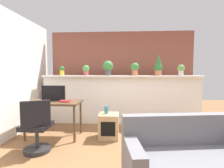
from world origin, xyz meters
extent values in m
plane|color=brown|center=(0.00, 0.00, 0.00)|extent=(12.00, 12.00, 0.00)
cube|color=white|center=(0.00, 2.00, 0.61)|extent=(4.04, 0.16, 1.23)
cube|color=white|center=(0.00, 1.96, 1.25)|extent=(4.04, 0.32, 0.04)
cube|color=brown|center=(0.00, 2.60, 1.25)|extent=(4.04, 0.10, 2.50)
cylinder|color=gold|center=(-1.54, 1.97, 1.33)|extent=(0.11, 0.11, 0.13)
sphere|color=#2D7033|center=(-1.54, 1.97, 1.44)|extent=(0.13, 0.13, 0.13)
cylinder|color=#B7474C|center=(-0.91, 1.99, 1.32)|extent=(0.12, 0.12, 0.11)
sphere|color=#4C9347|center=(-0.91, 1.99, 1.44)|extent=(0.18, 0.18, 0.18)
cylinder|color=#4C4C51|center=(-0.33, 1.93, 1.34)|extent=(0.15, 0.15, 0.14)
sphere|color=#3D843D|center=(-0.33, 1.93, 1.51)|extent=(0.26, 0.26, 0.26)
cylinder|color=#C66B42|center=(0.35, 1.98, 1.33)|extent=(0.14, 0.14, 0.13)
sphere|color=#3D843D|center=(0.35, 1.98, 1.48)|extent=(0.21, 0.21, 0.21)
cylinder|color=#C66B42|center=(0.94, 1.97, 1.33)|extent=(0.16, 0.16, 0.12)
sphere|color=#2D7033|center=(0.94, 1.97, 1.45)|extent=(0.21, 0.21, 0.21)
cone|color=#2D7033|center=(0.94, 1.97, 1.65)|extent=(0.17, 0.17, 0.32)
cylinder|color=silver|center=(1.49, 1.94, 1.32)|extent=(0.12, 0.12, 0.11)
sphere|color=#669E4C|center=(1.49, 1.94, 1.45)|extent=(0.18, 0.18, 0.18)
cylinder|color=brown|center=(-1.87, 0.73, 0.35)|extent=(0.04, 0.04, 0.71)
cylinder|color=brown|center=(-0.87, 0.73, 0.35)|extent=(0.04, 0.04, 0.71)
cylinder|color=brown|center=(-1.87, 1.23, 0.35)|extent=(0.04, 0.04, 0.71)
cylinder|color=brown|center=(-0.87, 1.23, 0.35)|extent=(0.04, 0.04, 0.71)
cube|color=brown|center=(-1.37, 0.98, 0.73)|extent=(1.10, 0.60, 0.04)
cube|color=black|center=(-1.41, 1.06, 0.91)|extent=(0.50, 0.04, 0.32)
cylinder|color=#262628|center=(-1.40, 0.31, 0.04)|extent=(0.44, 0.44, 0.07)
cylinder|color=#333333|center=(-1.40, 0.31, 0.24)|extent=(0.06, 0.06, 0.34)
cube|color=black|center=(-1.40, 0.31, 0.45)|extent=(0.44, 0.44, 0.08)
cube|color=black|center=(-1.32, 0.14, 0.70)|extent=(0.43, 0.26, 0.42)
cube|color=tan|center=(-0.23, 1.01, 0.25)|extent=(0.40, 0.40, 0.50)
cube|color=black|center=(-0.23, 0.82, 0.25)|extent=(0.28, 0.04, 0.28)
cylinder|color=teal|center=(-0.28, 1.03, 0.58)|extent=(0.08, 0.08, 0.16)
cube|color=#B22D33|center=(-1.11, 0.92, 0.77)|extent=(0.20, 0.12, 0.04)
cube|color=slate|center=(0.82, -0.14, 0.60)|extent=(1.57, 0.38, 0.40)
cube|color=slate|center=(0.17, -0.54, 0.48)|extent=(0.27, 0.77, 0.16)
camera|label=1|loc=(0.06, -2.47, 1.38)|focal=27.77mm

